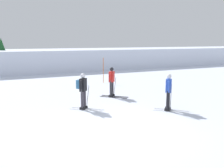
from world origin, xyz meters
The scene contains 7 objects.
ground_plane centered at (0.00, 0.00, 0.00)m, with size 120.00×120.00×0.00m, color silver.
far_snow_ridge centered at (0.00, 19.33, 1.11)m, with size 80.00×7.55×2.22m, color silver.
skier_blue centered at (3.21, 0.99, 0.92)m, with size 1.44×1.35×1.71m.
skier_black centered at (-0.32, 2.80, 0.95)m, with size 1.48×1.30×1.71m.
skier_red centered at (1.94, 4.54, 0.92)m, with size 1.44×1.34×1.71m.
trail_marker_pole centered at (3.22, 9.01, 0.96)m, with size 0.04×0.04×1.93m, color #C65614.
conifer_far_left centered at (-3.84, 19.37, 2.07)m, with size 1.60×1.60×3.49m.
Camera 1 is at (-3.49, -7.64, 3.18)m, focal length 38.02 mm.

